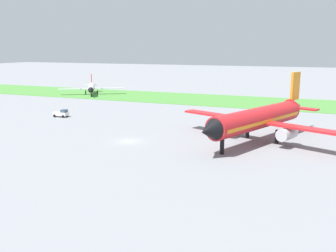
{
  "coord_description": "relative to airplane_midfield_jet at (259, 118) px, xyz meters",
  "views": [
    {
      "loc": [
        32.6,
        -60.06,
        17.2
      ],
      "look_at": [
        6.97,
        2.5,
        3.0
      ],
      "focal_mm": 40.02,
      "sensor_mm": 36.0,
      "label": 1
    }
  ],
  "objects": [
    {
      "name": "airplane_taxiing_turboprop",
      "position": [
        -68.99,
        48.63,
        -1.79
      ],
      "size": [
        20.98,
        18.34,
        7.18
      ],
      "rotation": [
        0.0,
        0.0,
        5.28
      ],
      "color": "silver",
      "rests_on": "ground_plane"
    },
    {
      "name": "grass_taxiway_strip",
      "position": [
        -22.54,
        51.47,
        -4.38
      ],
      "size": [
        360.0,
        28.0,
        0.08
      ],
      "primitive_type": "cube",
      "color": "#478438",
      "rests_on": "ground_plane"
    },
    {
      "name": "ground_plane",
      "position": [
        -22.54,
        -9.0,
        -4.42
      ],
      "size": [
        600.0,
        600.0,
        0.0
      ],
      "primitive_type": "plane",
      "color": "gray"
    },
    {
      "name": "airplane_midfield_jet",
      "position": [
        0.0,
        0.0,
        0.0
      ],
      "size": [
        33.14,
        32.91,
        12.27
      ],
      "rotation": [
        0.0,
        0.0,
        4.33
      ],
      "color": "red",
      "rests_on": "ground_plane"
    },
    {
      "name": "pushback_tug_near_gate",
      "position": [
        -50.15,
        6.82,
        -3.51
      ],
      "size": [
        3.71,
        2.26,
        1.95
      ],
      "rotation": [
        0.0,
        0.0,
        0.07
      ],
      "color": "white",
      "rests_on": "ground_plane"
    }
  ]
}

